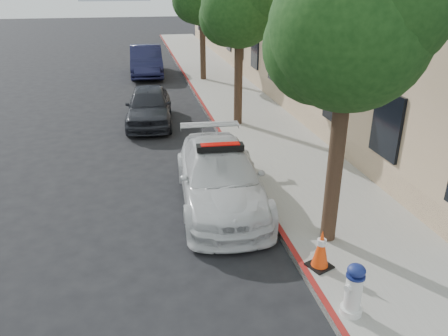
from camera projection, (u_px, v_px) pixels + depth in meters
ground at (177, 211)px, 10.30m from camera, size 120.00×120.00×0.00m
sidewalk at (232, 98)px, 19.92m from camera, size 3.20×50.00×0.15m
curb_strip at (199, 99)px, 19.64m from camera, size 0.12×50.00×0.15m
tree_near at (352, 29)px, 7.33m from camera, size 2.92×2.82×5.62m
tree_mid at (240, 8)px, 14.57m from camera, size 2.77×2.64×5.43m
police_car at (220, 177)px, 10.43m from camera, size 2.24×4.90×1.54m
parked_car_mid at (149, 106)px, 16.34m from camera, size 1.96×4.19×1.39m
parked_car_far at (146, 61)px, 24.66m from camera, size 1.84×4.99×1.63m
fire_hydrant at (354, 290)px, 6.78m from camera, size 0.39×0.35×0.91m
traffic_cone at (321, 249)px, 7.93m from camera, size 0.52×0.52×0.77m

